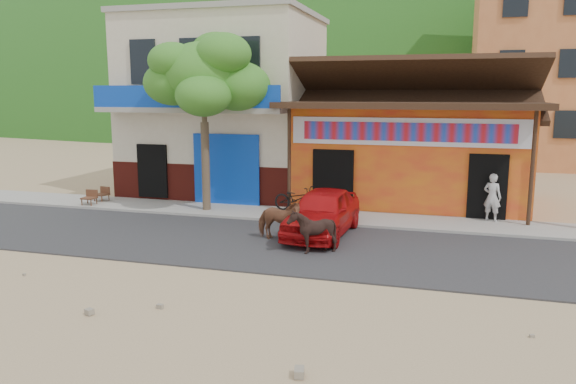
{
  "coord_description": "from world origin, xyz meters",
  "views": [
    {
      "loc": [
        3.38,
        -11.68,
        4.15
      ],
      "look_at": [
        -0.86,
        3.0,
        1.4
      ],
      "focal_mm": 35.0,
      "sensor_mm": 36.0,
      "label": 1
    }
  ],
  "objects_px": {
    "tree": "(205,122)",
    "pedestrian": "(492,197)",
    "cow_dark": "(312,231)",
    "red_car": "(322,212)",
    "cafe_chair_left": "(101,188)",
    "cow_tan": "(279,220)",
    "cafe_chair_right": "(89,191)",
    "scooter": "(297,199)"
  },
  "relations": [
    {
      "from": "tree",
      "to": "scooter",
      "type": "height_order",
      "value": "tree"
    },
    {
      "from": "tree",
      "to": "red_car",
      "type": "bearing_deg",
      "value": -23.64
    },
    {
      "from": "cafe_chair_right",
      "to": "cafe_chair_left",
      "type": "bearing_deg",
      "value": 86.92
    },
    {
      "from": "cow_tan",
      "to": "scooter",
      "type": "xyz_separation_m",
      "value": [
        -0.42,
        3.44,
        -0.05
      ]
    },
    {
      "from": "pedestrian",
      "to": "red_car",
      "type": "bearing_deg",
      "value": 52.28
    },
    {
      "from": "red_car",
      "to": "cafe_chair_left",
      "type": "xyz_separation_m",
      "value": [
        -8.94,
        2.31,
        -0.12
      ]
    },
    {
      "from": "tree",
      "to": "cafe_chair_right",
      "type": "height_order",
      "value": "tree"
    },
    {
      "from": "scooter",
      "to": "cow_tan",
      "type": "bearing_deg",
      "value": -159.06
    },
    {
      "from": "tree",
      "to": "cafe_chair_left",
      "type": "bearing_deg",
      "value": 175.83
    },
    {
      "from": "tree",
      "to": "cow_dark",
      "type": "bearing_deg",
      "value": -39.68
    },
    {
      "from": "cow_dark",
      "to": "cafe_chair_left",
      "type": "xyz_separation_m",
      "value": [
        -9.1,
        4.22,
        -0.02
      ]
    },
    {
      "from": "cow_dark",
      "to": "red_car",
      "type": "xyz_separation_m",
      "value": [
        -0.16,
        1.91,
        0.1
      ]
    },
    {
      "from": "cow_tan",
      "to": "pedestrian",
      "type": "bearing_deg",
      "value": -49.93
    },
    {
      "from": "pedestrian",
      "to": "cafe_chair_right",
      "type": "distance_m",
      "value": 13.81
    },
    {
      "from": "cafe_chair_left",
      "to": "red_car",
      "type": "bearing_deg",
      "value": -3.45
    },
    {
      "from": "tree",
      "to": "cafe_chair_right",
      "type": "distance_m",
      "value": 5.08
    },
    {
      "from": "cow_tan",
      "to": "cafe_chair_right",
      "type": "height_order",
      "value": "cow_tan"
    },
    {
      "from": "red_car",
      "to": "cafe_chair_left",
      "type": "bearing_deg",
      "value": 168.63
    },
    {
      "from": "scooter",
      "to": "cafe_chair_left",
      "type": "distance_m",
      "value": 7.5
    },
    {
      "from": "scooter",
      "to": "pedestrian",
      "type": "xyz_separation_m",
      "value": [
        6.24,
        0.44,
        0.31
      ]
    },
    {
      "from": "cow_dark",
      "to": "cafe_chair_right",
      "type": "bearing_deg",
      "value": -101.74
    },
    {
      "from": "scooter",
      "to": "pedestrian",
      "type": "height_order",
      "value": "pedestrian"
    },
    {
      "from": "cow_dark",
      "to": "cafe_chair_left",
      "type": "relative_size",
      "value": 1.2
    },
    {
      "from": "cafe_chair_right",
      "to": "red_car",
      "type": "bearing_deg",
      "value": -12.94
    },
    {
      "from": "cow_tan",
      "to": "red_car",
      "type": "distance_m",
      "value": 1.42
    },
    {
      "from": "scooter",
      "to": "cafe_chair_right",
      "type": "height_order",
      "value": "cafe_chair_right"
    },
    {
      "from": "red_car",
      "to": "pedestrian",
      "type": "bearing_deg",
      "value": 34.1
    },
    {
      "from": "cow_tan",
      "to": "cafe_chair_left",
      "type": "relative_size",
      "value": 1.44
    },
    {
      "from": "cow_dark",
      "to": "red_car",
      "type": "bearing_deg",
      "value": -166.14
    },
    {
      "from": "cafe_chair_right",
      "to": "tree",
      "type": "bearing_deg",
      "value": 2.55
    },
    {
      "from": "scooter",
      "to": "cow_dark",
      "type": "bearing_deg",
      "value": -145.95
    },
    {
      "from": "cow_dark",
      "to": "pedestrian",
      "type": "xyz_separation_m",
      "value": [
        4.65,
        4.8,
        0.26
      ]
    },
    {
      "from": "cafe_chair_left",
      "to": "tree",
      "type": "bearing_deg",
      "value": 6.86
    },
    {
      "from": "tree",
      "to": "pedestrian",
      "type": "distance_m",
      "value": 9.65
    },
    {
      "from": "red_car",
      "to": "pedestrian",
      "type": "distance_m",
      "value": 5.61
    },
    {
      "from": "red_car",
      "to": "scooter",
      "type": "distance_m",
      "value": 2.85
    },
    {
      "from": "cafe_chair_left",
      "to": "cow_dark",
      "type": "bearing_deg",
      "value": -13.85
    },
    {
      "from": "scooter",
      "to": "cafe_chair_left",
      "type": "height_order",
      "value": "cafe_chair_left"
    },
    {
      "from": "red_car",
      "to": "tree",
      "type": "bearing_deg",
      "value": 159.46
    },
    {
      "from": "cow_tan",
      "to": "red_car",
      "type": "bearing_deg",
      "value": -39.49
    },
    {
      "from": "red_car",
      "to": "cafe_chair_left",
      "type": "relative_size",
      "value": 4.14
    },
    {
      "from": "tree",
      "to": "cow_tan",
      "type": "relative_size",
      "value": 4.35
    }
  ]
}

